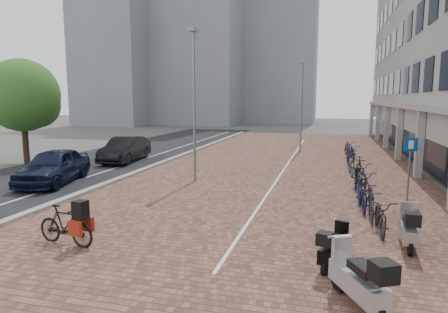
# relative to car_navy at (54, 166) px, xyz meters

# --- Properties ---
(ground) EXTENTS (140.00, 140.00, 0.00)m
(ground) POSITION_rel_car_navy_xyz_m (7.64, -4.24, -0.80)
(ground) COLOR #474442
(ground) RESTS_ON ground
(plaza_brick) EXTENTS (14.50, 42.00, 0.04)m
(plaza_brick) POSITION_rel_car_navy_xyz_m (9.64, 7.76, -0.79)
(plaza_brick) COLOR brown
(plaza_brick) RESTS_ON ground
(street_asphalt) EXTENTS (8.00, 50.00, 0.03)m
(street_asphalt) POSITION_rel_car_navy_xyz_m (-1.36, 7.76, -0.80)
(street_asphalt) COLOR black
(street_asphalt) RESTS_ON ground
(curb) EXTENTS (0.35, 42.00, 0.14)m
(curb) POSITION_rel_car_navy_xyz_m (2.54, 7.76, -0.73)
(curb) COLOR gray
(curb) RESTS_ON ground
(lane_line) EXTENTS (0.12, 44.00, 0.00)m
(lane_line) POSITION_rel_car_navy_xyz_m (0.64, 7.76, -0.78)
(lane_line) COLOR white
(lane_line) RESTS_ON street_asphalt
(parking_line) EXTENTS (0.10, 30.00, 0.00)m
(parking_line) POSITION_rel_car_navy_xyz_m (9.84, 7.76, -0.77)
(parking_line) COLOR white
(parking_line) RESTS_ON plaza_brick
(bg_towers) EXTENTS (33.00, 23.00, 32.00)m
(bg_towers) POSITION_rel_car_navy_xyz_m (-6.70, 44.70, 13.16)
(bg_towers) COLOR gray
(bg_towers) RESTS_ON ground
(car_navy) EXTENTS (2.80, 4.99, 1.60)m
(car_navy) POSITION_rel_car_navy_xyz_m (0.00, 0.00, 0.00)
(car_navy) COLOR black
(car_navy) RESTS_ON ground
(car_dark) EXTENTS (2.05, 4.81, 1.54)m
(car_dark) POSITION_rel_car_navy_xyz_m (0.01, 6.53, -0.03)
(car_dark) COLOR black
(car_dark) RESTS_ON ground
(hero_bike) EXTENTS (1.87, 0.77, 1.28)m
(hero_bike) POSITION_rel_car_navy_xyz_m (5.53, -6.53, -0.23)
(hero_bike) COLOR black
(hero_bike) RESTS_ON ground
(scooter_front) EXTENTS (0.62, 1.68, 1.13)m
(scooter_front) POSITION_rel_car_navy_xyz_m (14.27, -4.36, -0.24)
(scooter_front) COLOR #9C9CA1
(scooter_front) RESTS_ON ground
(scooter_mid) EXTENTS (0.93, 1.54, 1.01)m
(scooter_mid) POSITION_rel_car_navy_xyz_m (12.39, -6.12, -0.29)
(scooter_mid) COLOR black
(scooter_mid) RESTS_ON ground
(scooter_back) EXTENTS (1.33, 1.85, 1.23)m
(scooter_back) POSITION_rel_car_navy_xyz_m (12.80, -7.90, -0.19)
(scooter_back) COLOR #ADAEB3
(scooter_back) RESTS_ON ground
(parking_sign) EXTENTS (0.50, 0.17, 2.43)m
(parking_sign) POSITION_rel_car_navy_xyz_m (15.14, 0.79, 0.83)
(parking_sign) COLOR slate
(parking_sign) RESTS_ON ground
(lamp_near) EXTENTS (0.12, 0.12, 6.89)m
(lamp_near) POSITION_rel_car_navy_xyz_m (6.17, 1.97, 2.64)
(lamp_near) COLOR gray
(lamp_near) RESTS_ON ground
(lamp_far) EXTENTS (0.12, 0.12, 6.38)m
(lamp_far) POSITION_rel_car_navy_xyz_m (10.14, 13.74, 2.39)
(lamp_far) COLOR slate
(lamp_far) RESTS_ON ground
(street_tree) EXTENTS (4.27, 4.27, 6.21)m
(street_tree) POSITION_rel_car_navy_xyz_m (-5.26, 4.46, 3.15)
(street_tree) COLOR #382619
(street_tree) RESTS_ON ground
(bike_row) EXTENTS (1.20, 18.12, 1.05)m
(bike_row) POSITION_rel_car_navy_xyz_m (13.49, 4.81, -0.28)
(bike_row) COLOR black
(bike_row) RESTS_ON ground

